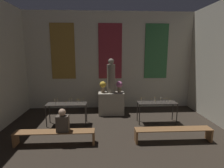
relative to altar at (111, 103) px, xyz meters
The scene contains 10 objects.
wall_back 2.09m from the altar, 90.00° to the left, with size 8.22×0.16×4.63m.
altar is the anchor object (origin of this frame).
statue 1.18m from the altar, ahead, with size 0.36×0.36×1.49m.
flower_vase_left 0.88m from the altar, behind, with size 0.28×0.28×0.50m.
flower_vase_right 0.88m from the altar, ahead, with size 0.28×0.28×0.50m.
candle_rack_left 2.08m from the altar, 147.25° to the right, with size 1.51×0.48×1.03m.
candle_rack_right 2.08m from the altar, 32.74° to the right, with size 1.51×0.48×1.01m.
pew_back_left 3.18m from the altar, 124.82° to the right, with size 2.38×0.36×0.42m.
pew_back_right 3.18m from the altar, 55.18° to the right, with size 2.38×0.36×0.42m.
person_seated 3.05m from the altar, 120.93° to the right, with size 0.36×0.24×0.70m.
Camera 1 is at (-0.34, 0.61, 2.76)m, focal length 28.00 mm.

